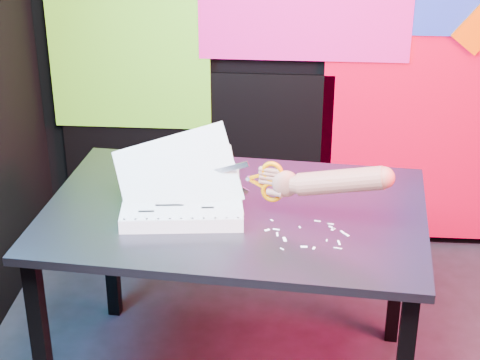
{
  "coord_description": "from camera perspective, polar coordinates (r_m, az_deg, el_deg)",
  "views": [
    {
      "loc": [
        -0.27,
        -2.08,
        2.02
      ],
      "look_at": [
        -0.45,
        0.34,
        0.87
      ],
      "focal_mm": 60.0,
      "sensor_mm": 36.0,
      "label": 1
    }
  ],
  "objects": [
    {
      "name": "work_table",
      "position": [
        2.79,
        -0.38,
        -3.53
      ],
      "size": [
        1.37,
        0.98,
        0.75
      ],
      "rotation": [
        0.0,
        0.0,
        -0.09
      ],
      "color": "black",
      "rests_on": "ground"
    },
    {
      "name": "backdrop",
      "position": [
        3.71,
        9.36,
        8.45
      ],
      "size": [
        2.88,
        0.05,
        2.08
      ],
      "color": "red",
      "rests_on": "ground"
    },
    {
      "name": "scissors",
      "position": [
        2.65,
        1.93,
        -0.08
      ],
      "size": [
        0.25,
        0.07,
        0.15
      ],
      "rotation": [
        0.0,
        0.0,
        -0.26
      ],
      "color": "#B6B6C0",
      "rests_on": "printout_stack"
    },
    {
      "name": "paper_clippings",
      "position": [
        2.6,
        5.06,
        -3.89
      ],
      "size": [
        0.28,
        0.2,
        0.0
      ],
      "color": "white",
      "rests_on": "work_table"
    },
    {
      "name": "room",
      "position": [
        2.2,
        11.3,
        7.16
      ],
      "size": [
        3.01,
        3.01,
        2.71
      ],
      "color": "black",
      "rests_on": "ground"
    },
    {
      "name": "hand_forearm",
      "position": [
        2.59,
        6.5,
        -0.11
      ],
      "size": [
        0.42,
        0.15,
        0.16
      ],
      "rotation": [
        0.0,
        0.0,
        -0.26
      ],
      "color": "brown",
      "rests_on": "work_table"
    },
    {
      "name": "printout_stack",
      "position": [
        2.72,
        -4.1,
        -1.73
      ],
      "size": [
        0.47,
        0.34,
        0.3
      ],
      "rotation": [
        0.0,
        0.0,
        0.1
      ],
      "color": "white",
      "rests_on": "work_table"
    }
  ]
}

